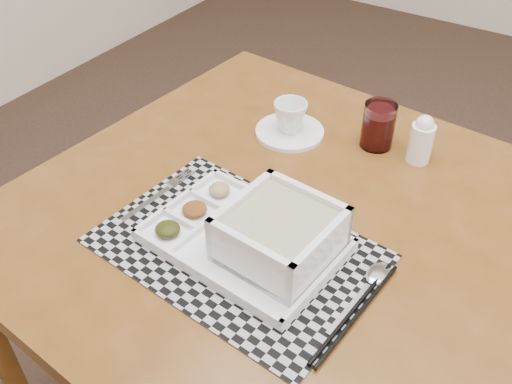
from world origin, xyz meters
TOP-DOWN VIEW (x-y plane):
  - dining_table at (-0.60, -0.24)m, footprint 1.02×1.02m
  - placemat at (-0.61, -0.37)m, footprint 0.49×0.35m
  - serving_tray at (-0.56, -0.35)m, footprint 0.34×0.25m
  - fork at (-0.82, -0.33)m, footprint 0.03×0.19m
  - spoon at (-0.39, -0.31)m, footprint 0.04×0.18m
  - chopsticks at (-0.38, -0.39)m, footprint 0.04×0.24m
  - saucer at (-0.72, -0.02)m, footprint 0.15×0.15m
  - cup at (-0.72, -0.02)m, footprint 0.07×0.07m
  - juice_glass at (-0.54, 0.05)m, footprint 0.07×0.07m
  - creamer_bottle at (-0.45, 0.04)m, footprint 0.05×0.05m

SIDE VIEW (x-z plane):
  - dining_table at x=-0.60m, z-range 0.28..0.99m
  - placemat at x=-0.61m, z-range 0.71..0.71m
  - fork at x=-0.82m, z-range 0.71..0.71m
  - saucer at x=-0.72m, z-range 0.71..0.72m
  - spoon at x=-0.39m, z-range 0.71..0.72m
  - chopsticks at x=-0.38m, z-range 0.71..0.72m
  - serving_tray at x=-0.56m, z-range 0.70..0.79m
  - cup at x=-0.72m, z-range 0.72..0.78m
  - juice_glass at x=-0.54m, z-range 0.70..0.80m
  - creamer_bottle at x=-0.45m, z-range 0.70..0.81m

